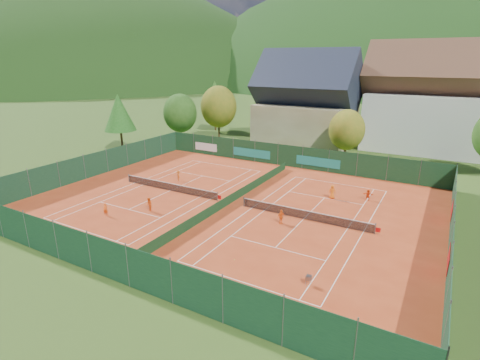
% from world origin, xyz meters
% --- Properties ---
extents(ground, '(600.00, 600.00, 0.00)m').
position_xyz_m(ground, '(0.00, 0.00, -0.02)').
color(ground, '#2E4B17').
rests_on(ground, ground).
extents(clay_pad, '(40.00, 32.00, 0.01)m').
position_xyz_m(clay_pad, '(0.00, 0.00, 0.01)').
color(clay_pad, '#A93818').
rests_on(clay_pad, ground).
extents(court_markings_left, '(11.03, 23.83, 0.00)m').
position_xyz_m(court_markings_left, '(-8.00, 0.00, 0.01)').
color(court_markings_left, white).
rests_on(court_markings_left, ground).
extents(court_markings_right, '(11.03, 23.83, 0.00)m').
position_xyz_m(court_markings_right, '(8.00, 0.00, 0.01)').
color(court_markings_right, white).
rests_on(court_markings_right, ground).
extents(tennis_net_left, '(13.30, 0.10, 1.02)m').
position_xyz_m(tennis_net_left, '(-7.85, 0.00, 0.51)').
color(tennis_net_left, '#59595B').
rests_on(tennis_net_left, ground).
extents(tennis_net_right, '(13.30, 0.10, 1.02)m').
position_xyz_m(tennis_net_right, '(8.15, 0.00, 0.51)').
color(tennis_net_right, '#59595B').
rests_on(tennis_net_right, ground).
extents(court_divider, '(0.03, 28.80, 1.00)m').
position_xyz_m(court_divider, '(0.00, 0.00, 0.50)').
color(court_divider, '#14371A').
rests_on(court_divider, ground).
extents(fence_north, '(40.00, 0.10, 3.00)m').
position_xyz_m(fence_north, '(-0.46, 15.99, 1.47)').
color(fence_north, '#14391E').
rests_on(fence_north, ground).
extents(fence_south, '(40.00, 0.04, 3.00)m').
position_xyz_m(fence_south, '(0.00, -16.00, 1.50)').
color(fence_south, '#143921').
rests_on(fence_south, ground).
extents(fence_west, '(0.04, 32.00, 3.00)m').
position_xyz_m(fence_west, '(-20.00, 0.00, 1.50)').
color(fence_west, '#153B23').
rests_on(fence_west, ground).
extents(fence_east, '(0.09, 32.00, 3.00)m').
position_xyz_m(fence_east, '(20.00, 0.05, 1.48)').
color(fence_east, '#153B24').
rests_on(fence_east, ground).
extents(chalet, '(16.20, 12.00, 16.00)m').
position_xyz_m(chalet, '(-3.00, 30.00, 6.62)').
color(chalet, '#C5B78B').
rests_on(chalet, ground).
extents(hotel_block_a, '(21.60, 11.00, 17.25)m').
position_xyz_m(hotel_block_a, '(16.00, 36.00, 7.38)').
color(hotel_block_a, silver).
rests_on(hotel_block_a, ground).
extents(tree_west_front, '(5.72, 5.72, 8.69)m').
position_xyz_m(tree_west_front, '(-22.00, 20.00, 5.39)').
color(tree_west_front, '#412917').
rests_on(tree_west_front, ground).
extents(tree_west_mid, '(6.44, 6.44, 9.78)m').
position_xyz_m(tree_west_mid, '(-18.00, 26.00, 6.07)').
color(tree_west_mid, '#422F17').
rests_on(tree_west_mid, ground).
extents(tree_west_back, '(5.60, 5.60, 10.00)m').
position_xyz_m(tree_west_back, '(-24.00, 34.00, 6.74)').
color(tree_west_back, '#463219').
rests_on(tree_west_back, ground).
extents(tree_center, '(5.01, 5.01, 7.60)m').
position_xyz_m(tree_center, '(6.00, 22.00, 4.72)').
color(tree_center, '#4E301C').
rests_on(tree_center, ground).
extents(tree_west_side, '(5.04, 5.04, 9.00)m').
position_xyz_m(tree_west_side, '(-28.00, 12.00, 6.06)').
color(tree_west_side, '#422617').
rests_on(tree_west_side, ground).
extents(mountain_backdrop, '(820.00, 530.00, 242.00)m').
position_xyz_m(mountain_backdrop, '(28.54, 233.48, -39.64)').
color(mountain_backdrop, black).
rests_on(mountain_backdrop, ground).
extents(ball_hopper, '(0.34, 0.34, 0.80)m').
position_xyz_m(ball_hopper, '(12.04, -10.02, 0.56)').
color(ball_hopper, slate).
rests_on(ball_hopper, ground).
extents(loose_ball_0, '(0.07, 0.07, 0.07)m').
position_xyz_m(loose_ball_0, '(-7.02, -4.53, 0.03)').
color(loose_ball_0, '#CCD833').
rests_on(loose_ball_0, ground).
extents(loose_ball_1, '(0.07, 0.07, 0.07)m').
position_xyz_m(loose_ball_1, '(6.14, -9.66, 0.03)').
color(loose_ball_1, '#CCD833').
rests_on(loose_ball_1, ground).
extents(player_left_near, '(0.53, 0.45, 1.24)m').
position_xyz_m(player_left_near, '(-8.81, -8.52, 0.62)').
color(player_left_near, '#F45A15').
rests_on(player_left_near, ground).
extents(player_left_mid, '(0.87, 0.83, 1.42)m').
position_xyz_m(player_left_mid, '(-5.90, -5.71, 0.71)').
color(player_left_mid, '#FF6016').
rests_on(player_left_mid, ground).
extents(player_left_far, '(0.93, 0.83, 1.25)m').
position_xyz_m(player_left_far, '(-9.49, 3.45, 0.62)').
color(player_left_far, '#D65513').
rests_on(player_left_far, ground).
extents(player_right_near, '(0.67, 0.86, 1.37)m').
position_xyz_m(player_right_near, '(6.54, -2.00, 0.68)').
color(player_right_near, orange).
rests_on(player_right_near, ground).
extents(player_right_far_a, '(0.88, 0.73, 1.54)m').
position_xyz_m(player_right_far_a, '(8.72, 6.63, 0.77)').
color(player_right_far_a, orange).
rests_on(player_right_far_a, ground).
extents(player_right_far_b, '(1.19, 0.56, 1.24)m').
position_xyz_m(player_right_far_b, '(12.19, 7.97, 0.62)').
color(player_right_far_b, '#FA4E16').
rests_on(player_right_far_b, ground).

